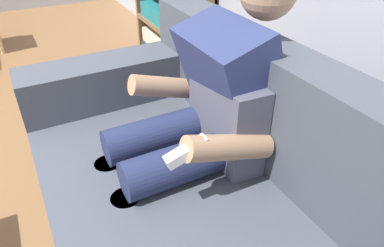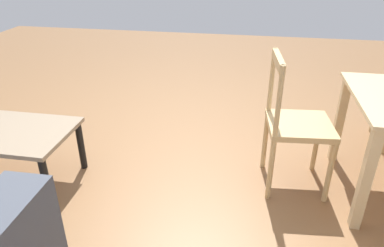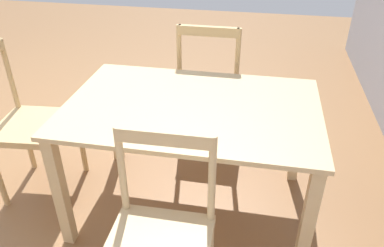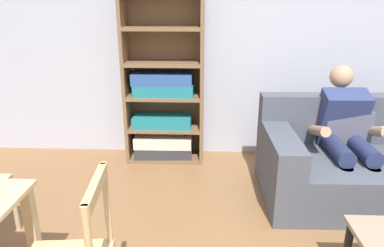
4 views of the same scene
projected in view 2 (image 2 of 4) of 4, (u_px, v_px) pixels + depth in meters
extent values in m
plane|color=brown|center=(177.00, 152.00, 2.98)|extent=(8.62, 8.62, 0.00)
cylinder|color=black|center=(81.00, 146.00, 2.70)|extent=(0.05, 0.05, 0.39)
cylinder|color=black|center=(47.00, 184.00, 2.27)|extent=(0.05, 0.05, 0.39)
cube|color=#D1B27F|center=(340.00, 120.00, 2.75)|extent=(0.06, 0.06, 0.69)
cube|color=#D1B27F|center=(365.00, 180.00, 2.06)|extent=(0.06, 0.06, 0.69)
cube|color=tan|center=(300.00, 125.00, 2.40)|extent=(0.46, 0.46, 0.04)
cylinder|color=tan|center=(330.00, 172.00, 2.32)|extent=(0.04, 0.04, 0.47)
cylinder|color=tan|center=(317.00, 143.00, 2.66)|extent=(0.04, 0.04, 0.47)
cylinder|color=tan|center=(271.00, 169.00, 2.35)|extent=(0.04, 0.04, 0.47)
cylinder|color=tan|center=(265.00, 140.00, 2.69)|extent=(0.04, 0.04, 0.47)
cylinder|color=tan|center=(279.00, 103.00, 2.14)|extent=(0.03, 0.03, 0.48)
cylinder|color=tan|center=(272.00, 81.00, 2.47)|extent=(0.03, 0.03, 0.48)
cube|color=tan|center=(278.00, 61.00, 2.21)|extent=(0.07, 0.38, 0.06)
cylinder|color=tan|center=(376.00, 108.00, 3.20)|extent=(0.04, 0.04, 0.47)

